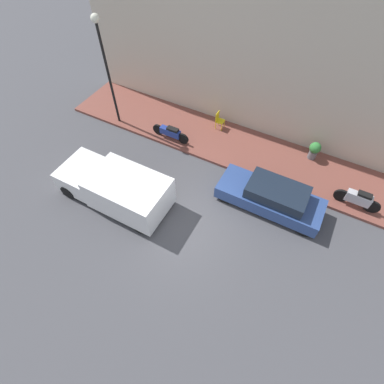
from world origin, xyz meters
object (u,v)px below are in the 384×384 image
(streetlamp, at_px, (104,55))
(cafe_chair, at_px, (219,119))
(motorcycle_blue, at_px, (171,132))
(scooter_silver, at_px, (358,199))
(delivery_van, at_px, (115,187))
(potted_plant, at_px, (314,150))
(parked_car, at_px, (271,197))

(streetlamp, distance_m, cafe_chair, 6.18)
(motorcycle_blue, height_order, scooter_silver, scooter_silver)
(delivery_van, xyz_separation_m, potted_plant, (6.36, -6.75, -0.17))
(delivery_van, relative_size, motorcycle_blue, 2.38)
(potted_plant, bearing_deg, cafe_chair, 91.28)
(parked_car, distance_m, cafe_chair, 5.33)
(delivery_van, distance_m, scooter_silver, 10.08)
(scooter_silver, xyz_separation_m, cafe_chair, (1.87, 7.23, 0.04))
(cafe_chair, bearing_deg, motorcycle_blue, 138.09)
(motorcycle_blue, relative_size, scooter_silver, 1.10)
(delivery_van, height_order, streetlamp, streetlamp)
(parked_car, bearing_deg, cafe_chair, 49.19)
(delivery_van, height_order, cafe_chair, delivery_van)
(motorcycle_blue, distance_m, scooter_silver, 8.97)
(motorcycle_blue, xyz_separation_m, cafe_chair, (1.95, -1.75, 0.11))
(motorcycle_blue, bearing_deg, scooter_silver, -89.51)
(motorcycle_blue, distance_m, cafe_chair, 2.62)
(cafe_chair, bearing_deg, potted_plant, -88.72)
(potted_plant, bearing_deg, parked_car, 166.52)
(streetlamp, bearing_deg, motorcycle_blue, -88.46)
(parked_car, bearing_deg, potted_plant, -13.48)
(scooter_silver, height_order, streetlamp, streetlamp)
(cafe_chair, bearing_deg, scooter_silver, -104.51)
(parked_car, relative_size, streetlamp, 0.81)
(delivery_van, relative_size, potted_plant, 5.37)
(motorcycle_blue, height_order, potted_plant, potted_plant)
(parked_car, distance_m, motorcycle_blue, 5.99)
(streetlamp, bearing_deg, potted_plant, -77.73)
(parked_car, xyz_separation_m, streetlamp, (1.46, 8.98, 3.13))
(delivery_van, distance_m, motorcycle_blue, 4.31)
(delivery_van, xyz_separation_m, motorcycle_blue, (4.30, -0.10, -0.29))
(delivery_van, bearing_deg, motorcycle_blue, -1.34)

